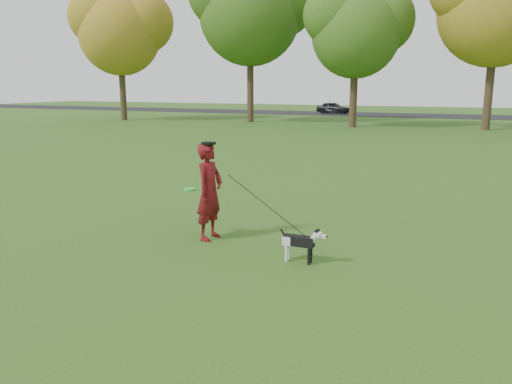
% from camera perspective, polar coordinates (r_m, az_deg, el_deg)
% --- Properties ---
extents(ground, '(120.00, 120.00, 0.00)m').
position_cam_1_polar(ground, '(8.41, -0.63, -6.70)').
color(ground, '#285116').
rests_on(ground, ground).
extents(road, '(120.00, 7.00, 0.02)m').
position_cam_1_polar(road, '(47.46, 19.59, 8.20)').
color(road, black).
rests_on(road, ground).
extents(man, '(0.45, 0.65, 1.74)m').
position_cam_1_polar(man, '(8.86, -5.34, 0.06)').
color(man, '#5A0C15').
rests_on(man, ground).
extents(dog, '(0.77, 0.15, 0.58)m').
position_cam_1_polar(dog, '(7.79, 5.33, -5.54)').
color(dog, black).
rests_on(dog, ground).
extents(car_left, '(3.39, 1.88, 1.09)m').
position_cam_1_polar(car_left, '(48.90, 8.83, 9.50)').
color(car_left, black).
rests_on(car_left, road).
extents(man_held_items, '(2.52, 0.66, 1.35)m').
position_cam_1_polar(man_held_items, '(8.11, 1.17, -1.50)').
color(man_held_items, '#1CE234').
rests_on(man_held_items, ground).
extents(tree_row, '(51.74, 8.86, 12.01)m').
position_cam_1_polar(tree_row, '(33.98, 16.18, 19.64)').
color(tree_row, '#38281C').
rests_on(tree_row, ground).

